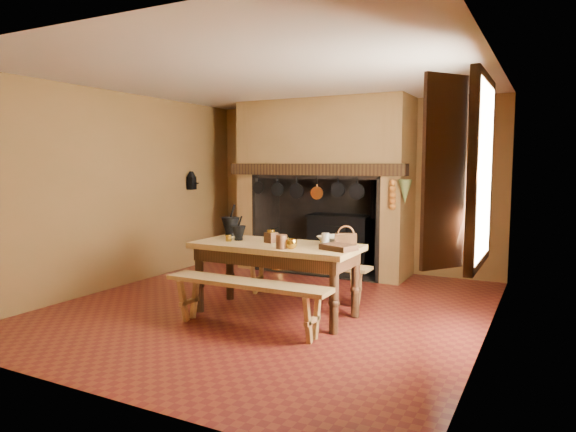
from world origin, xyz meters
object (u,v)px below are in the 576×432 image
object	(u,v)px
work_table	(276,255)
mixing_bowl	(334,240)
coffee_grinder	(271,237)
bench_front	(247,293)
iron_range	(341,242)
wicker_basket	(346,239)

from	to	relation	value
work_table	mixing_bowl	distance (m)	0.71
mixing_bowl	coffee_grinder	bearing A→B (deg)	-158.84
coffee_grinder	bench_front	bearing A→B (deg)	-66.36
iron_range	bench_front	world-z (taller)	iron_range
work_table	coffee_grinder	bearing A→B (deg)	155.91
wicker_basket	coffee_grinder	bearing A→B (deg)	169.10
iron_range	wicker_basket	distance (m)	2.73
iron_range	bench_front	bearing A→B (deg)	-85.81
mixing_bowl	work_table	bearing A→B (deg)	-153.20
work_table	coffee_grinder	distance (m)	0.23
bench_front	wicker_basket	world-z (taller)	wicker_basket
mixing_bowl	wicker_basket	bearing A→B (deg)	-31.33
coffee_grinder	iron_range	bearing A→B (deg)	109.91
bench_front	coffee_grinder	world-z (taller)	coffee_grinder
work_table	iron_range	bearing A→B (deg)	95.20
iron_range	mixing_bowl	distance (m)	2.56
coffee_grinder	mixing_bowl	bearing A→B (deg)	37.64
iron_range	wicker_basket	bearing A→B (deg)	-67.40
iron_range	mixing_bowl	size ratio (longest dim) A/B	4.41
bench_front	coffee_grinder	bearing A→B (deg)	97.15
coffee_grinder	mixing_bowl	world-z (taller)	coffee_grinder
iron_range	coffee_grinder	bearing A→B (deg)	-86.58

